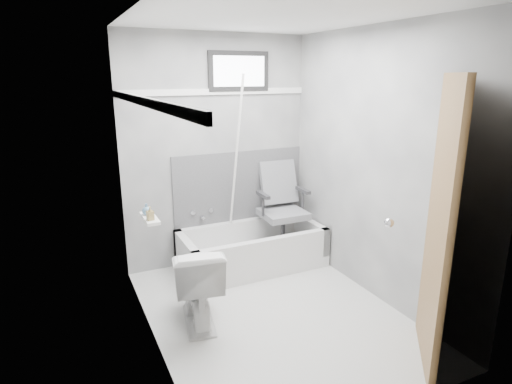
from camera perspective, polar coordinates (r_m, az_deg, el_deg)
floor at (r=3.83m, az=2.35°, el=-15.88°), size 2.60×2.60×0.00m
ceiling at (r=3.30m, az=2.84°, el=22.55°), size 2.60×2.60×0.00m
wall_back at (r=4.53m, az=-5.20°, el=5.32°), size 2.00×0.02×2.40m
wall_front at (r=2.35m, az=17.66°, el=-4.94°), size 2.00×0.02×2.40m
wall_left at (r=3.04m, az=-14.31°, el=-0.10°), size 0.02×2.60×2.40m
wall_right at (r=3.93m, az=15.58°, el=3.26°), size 0.02×2.60×2.40m
bathtub at (r=4.57m, az=-0.53°, el=-7.50°), size 1.50×0.70×0.42m
office_chair at (r=4.65m, az=3.65°, el=-2.07°), size 0.57×0.57×0.95m
toilet at (r=3.60m, az=-7.90°, el=-11.97°), size 0.52×0.76×0.69m
door at (r=3.15m, az=30.35°, el=-5.07°), size 0.78×0.78×2.00m
window at (r=4.54m, az=-2.32°, el=15.79°), size 0.66×0.04×0.40m
backerboard at (r=4.70m, az=-2.19°, el=0.74°), size 1.50×0.02×0.78m
trim_back at (r=4.45m, az=-5.34°, el=13.17°), size 2.00×0.02×0.06m
trim_left at (r=2.95m, az=-14.86°, el=11.63°), size 0.02×2.60×0.06m
pole at (r=4.38m, az=-2.79°, el=3.01°), size 0.02×0.48×1.90m
shelf at (r=3.46m, az=-13.98°, el=-3.41°), size 0.10×0.32×0.02m
soap_bottle_a at (r=3.36m, az=-13.94°, el=-2.77°), size 0.06×0.06×0.11m
soap_bottle_b at (r=3.50m, az=-14.41°, el=-2.21°), size 0.10×0.10×0.09m
faucet at (r=4.60m, az=-7.21°, el=-2.94°), size 0.26×0.10×0.16m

